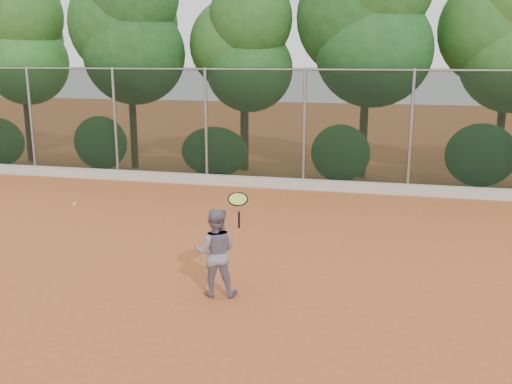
# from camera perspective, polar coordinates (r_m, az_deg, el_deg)

# --- Properties ---
(ground) EXTENTS (80.00, 80.00, 0.00)m
(ground) POSITION_cam_1_polar(r_m,az_deg,el_deg) (10.44, -1.30, -7.93)
(ground) COLOR #B95E2B
(ground) RESTS_ON ground
(concrete_curb) EXTENTS (24.00, 0.20, 0.30)m
(concrete_curb) POSITION_cam_1_polar(r_m,az_deg,el_deg) (16.81, 4.64, 0.78)
(concrete_curb) COLOR beige
(concrete_curb) RESTS_ON ground
(tennis_player) EXTENTS (0.80, 0.67, 1.45)m
(tennis_player) POSITION_cam_1_polar(r_m,az_deg,el_deg) (9.23, -4.07, -6.03)
(tennis_player) COLOR slate
(tennis_player) RESTS_ON ground
(chainlink_fence) EXTENTS (24.09, 0.09, 3.50)m
(chainlink_fence) POSITION_cam_1_polar(r_m,az_deg,el_deg) (16.70, 4.85, 6.64)
(chainlink_fence) COLOR black
(chainlink_fence) RESTS_ON ground
(foliage_backdrop) EXTENTS (23.70, 3.63, 7.55)m
(foliage_backdrop) POSITION_cam_1_polar(r_m,az_deg,el_deg) (18.64, 4.25, 15.17)
(foliage_backdrop) COLOR #3F2818
(foliage_backdrop) RESTS_ON ground
(tennis_racket) EXTENTS (0.39, 0.38, 0.59)m
(tennis_racket) POSITION_cam_1_polar(r_m,az_deg,el_deg) (8.73, -1.81, -0.96)
(tennis_racket) COLOR black
(tennis_racket) RESTS_ON ground
(tennis_ball_in_flight) EXTENTS (0.06, 0.06, 0.06)m
(tennis_ball_in_flight) POSITION_cam_1_polar(r_m,az_deg,el_deg) (9.69, -17.70, -1.14)
(tennis_ball_in_flight) COLOR #D4EA35
(tennis_ball_in_flight) RESTS_ON ground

